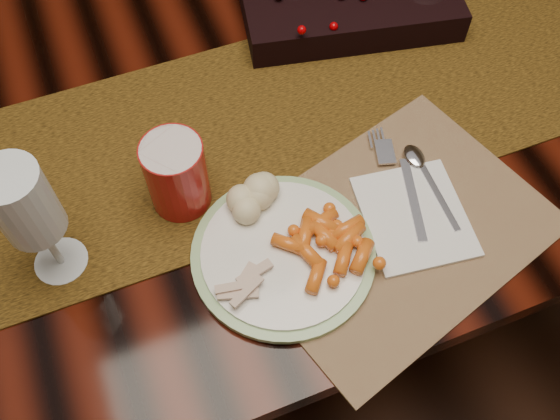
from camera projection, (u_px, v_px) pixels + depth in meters
name	position (u px, v px, depth m)	size (l,w,h in m)	color
floor	(252.00, 281.00, 1.64)	(5.00, 5.00, 0.00)	black
dining_table	(245.00, 206.00, 1.31)	(1.80, 1.00, 0.75)	black
table_runner	(242.00, 133.00, 0.94)	(1.77, 0.36, 0.00)	#523515
centerpiece	(350.00, 1.00, 1.04)	(0.35, 0.18, 0.07)	black
placemat_main	(394.00, 230.00, 0.85)	(0.41, 0.30, 0.00)	brown
dinner_plate	(283.00, 253.00, 0.82)	(0.25, 0.25, 0.01)	white
baby_carrots	(325.00, 244.00, 0.81)	(0.11, 0.09, 0.02)	#DB5E16
mashed_potatoes	(256.00, 197.00, 0.83)	(0.08, 0.07, 0.04)	beige
turkey_shreds	(246.00, 284.00, 0.78)	(0.06, 0.05, 0.01)	#D6A692
napkin	(414.00, 216.00, 0.86)	(0.14, 0.16, 0.01)	white
fork	(406.00, 186.00, 0.88)	(0.03, 0.17, 0.00)	silver
spoon	(431.00, 184.00, 0.88)	(0.03, 0.14, 0.00)	silver
red_cup	(177.00, 175.00, 0.83)	(0.08, 0.08, 0.11)	maroon
wine_glass	(37.00, 224.00, 0.74)	(0.07, 0.07, 0.20)	silver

